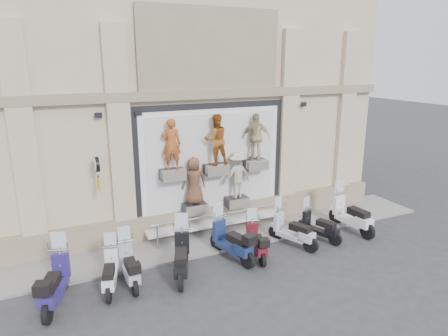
{
  "coord_description": "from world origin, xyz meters",
  "views": [
    {
      "loc": [
        -5.21,
        -9.52,
        5.94
      ],
      "look_at": [
        -0.01,
        1.9,
        2.54
      ],
      "focal_mm": 32.0,
      "sensor_mm": 36.0,
      "label": 1
    }
  ],
  "objects_px": {
    "scooter_e": "(232,234)",
    "scooter_f": "(257,236)",
    "guard_rail": "(223,226)",
    "scooter_b": "(110,266)",
    "scooter_a": "(54,275)",
    "scooter_g": "(293,224)",
    "scooter_i": "(352,208)",
    "scooter_c": "(129,259)",
    "scooter_h": "(320,221)",
    "clock_sign_bracket": "(97,169)",
    "scooter_d": "(181,250)"
  },
  "relations": [
    {
      "from": "clock_sign_bracket",
      "to": "scooter_e",
      "type": "distance_m",
      "value": 4.47
    },
    {
      "from": "guard_rail",
      "to": "scooter_f",
      "type": "bearing_deg",
      "value": -76.33
    },
    {
      "from": "scooter_a",
      "to": "scooter_h",
      "type": "bearing_deg",
      "value": 19.63
    },
    {
      "from": "scooter_c",
      "to": "scooter_b",
      "type": "bearing_deg",
      "value": -171.35
    },
    {
      "from": "clock_sign_bracket",
      "to": "scooter_i",
      "type": "xyz_separation_m",
      "value": [
        8.32,
        -1.8,
        -1.94
      ]
    },
    {
      "from": "scooter_i",
      "to": "scooter_d",
      "type": "bearing_deg",
      "value": -179.28
    },
    {
      "from": "scooter_d",
      "to": "scooter_e",
      "type": "height_order",
      "value": "scooter_d"
    },
    {
      "from": "scooter_a",
      "to": "scooter_c",
      "type": "xyz_separation_m",
      "value": [
        1.88,
        0.22,
        -0.11
      ]
    },
    {
      "from": "scooter_e",
      "to": "scooter_g",
      "type": "bearing_deg",
      "value": -14.66
    },
    {
      "from": "clock_sign_bracket",
      "to": "scooter_i",
      "type": "bearing_deg",
      "value": -12.21
    },
    {
      "from": "scooter_d",
      "to": "scooter_c",
      "type": "bearing_deg",
      "value": -168.38
    },
    {
      "from": "guard_rail",
      "to": "clock_sign_bracket",
      "type": "bearing_deg",
      "value": 173.16
    },
    {
      "from": "scooter_e",
      "to": "scooter_g",
      "type": "distance_m",
      "value": 2.22
    },
    {
      "from": "scooter_e",
      "to": "scooter_b",
      "type": "bearing_deg",
      "value": 168.79
    },
    {
      "from": "scooter_b",
      "to": "scooter_a",
      "type": "bearing_deg",
      "value": -159.69
    },
    {
      "from": "scooter_a",
      "to": "scooter_h",
      "type": "xyz_separation_m",
      "value": [
        8.32,
        0.33,
        -0.13
      ]
    },
    {
      "from": "scooter_g",
      "to": "scooter_d",
      "type": "bearing_deg",
      "value": 162.96
    },
    {
      "from": "scooter_g",
      "to": "scooter_e",
      "type": "bearing_deg",
      "value": 157.81
    },
    {
      "from": "scooter_d",
      "to": "scooter_g",
      "type": "relative_size",
      "value": 1.07
    },
    {
      "from": "scooter_g",
      "to": "scooter_i",
      "type": "relative_size",
      "value": 0.9
    },
    {
      "from": "scooter_c",
      "to": "scooter_e",
      "type": "height_order",
      "value": "scooter_e"
    },
    {
      "from": "scooter_b",
      "to": "scooter_g",
      "type": "distance_m",
      "value": 5.89
    },
    {
      "from": "scooter_f",
      "to": "scooter_i",
      "type": "bearing_deg",
      "value": 16.57
    },
    {
      "from": "scooter_i",
      "to": "scooter_c",
      "type": "bearing_deg",
      "value": 178.38
    },
    {
      "from": "guard_rail",
      "to": "scooter_e",
      "type": "relative_size",
      "value": 2.5
    },
    {
      "from": "scooter_g",
      "to": "scooter_f",
      "type": "bearing_deg",
      "value": 165.14
    },
    {
      "from": "scooter_d",
      "to": "scooter_i",
      "type": "height_order",
      "value": "scooter_i"
    },
    {
      "from": "scooter_i",
      "to": "clock_sign_bracket",
      "type": "bearing_deg",
      "value": 164.53
    },
    {
      "from": "guard_rail",
      "to": "scooter_e",
      "type": "bearing_deg",
      "value": -104.45
    },
    {
      "from": "scooter_a",
      "to": "scooter_g",
      "type": "xyz_separation_m",
      "value": [
        7.24,
        0.31,
        -0.06
      ]
    },
    {
      "from": "scooter_c",
      "to": "scooter_f",
      "type": "bearing_deg",
      "value": -0.43
    },
    {
      "from": "scooter_c",
      "to": "scooter_d",
      "type": "distance_m",
      "value": 1.43
    },
    {
      "from": "scooter_e",
      "to": "scooter_f",
      "type": "relative_size",
      "value": 1.17
    },
    {
      "from": "scooter_f",
      "to": "scooter_b",
      "type": "bearing_deg",
      "value": -167.87
    },
    {
      "from": "clock_sign_bracket",
      "to": "scooter_f",
      "type": "relative_size",
      "value": 0.59
    },
    {
      "from": "guard_rail",
      "to": "scooter_b",
      "type": "height_order",
      "value": "scooter_b"
    },
    {
      "from": "clock_sign_bracket",
      "to": "scooter_g",
      "type": "relative_size",
      "value": 0.53
    },
    {
      "from": "scooter_e",
      "to": "scooter_f",
      "type": "distance_m",
      "value": 0.8
    },
    {
      "from": "scooter_e",
      "to": "scooter_g",
      "type": "xyz_separation_m",
      "value": [
        2.22,
        -0.02,
        -0.05
      ]
    },
    {
      "from": "scooter_b",
      "to": "clock_sign_bracket",
      "type": "bearing_deg",
      "value": 100.44
    },
    {
      "from": "clock_sign_bracket",
      "to": "scooter_b",
      "type": "distance_m",
      "value": 2.98
    },
    {
      "from": "scooter_g",
      "to": "scooter_c",
      "type": "bearing_deg",
      "value": 159.33
    },
    {
      "from": "scooter_c",
      "to": "scooter_i",
      "type": "relative_size",
      "value": 0.84
    },
    {
      "from": "scooter_d",
      "to": "scooter_h",
      "type": "distance_m",
      "value": 5.04
    },
    {
      "from": "scooter_b",
      "to": "scooter_i",
      "type": "relative_size",
      "value": 0.81
    },
    {
      "from": "scooter_e",
      "to": "scooter_g",
      "type": "height_order",
      "value": "scooter_e"
    },
    {
      "from": "clock_sign_bracket",
      "to": "scooter_h",
      "type": "relative_size",
      "value": 0.59
    },
    {
      "from": "guard_rail",
      "to": "scooter_e",
      "type": "height_order",
      "value": "scooter_e"
    },
    {
      "from": "scooter_e",
      "to": "scooter_i",
      "type": "relative_size",
      "value": 0.95
    },
    {
      "from": "clock_sign_bracket",
      "to": "scooter_f",
      "type": "bearing_deg",
      "value": -26.11
    }
  ]
}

